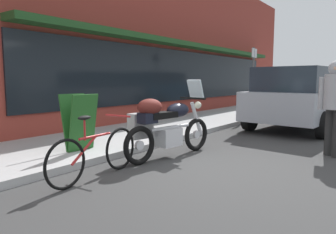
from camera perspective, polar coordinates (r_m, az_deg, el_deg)
The scene contains 10 objects.
ground_plane at distance 5.22m, azimuth 5.00°, elevation -8.83°, with size 80.00×80.00×0.00m, color #383838.
storefront_building at distance 12.31m, azimuth 2.91°, elevation 13.34°, with size 19.81×0.90×5.74m.
sidewalk_curb at distance 14.37m, azimuth 14.58°, elevation 1.17°, with size 30.00×2.61×0.12m.
touring_motorcycle at distance 5.61m, azimuth -0.73°, elevation -1.37°, with size 2.11×0.85×1.40m.
parked_bicycle at distance 4.61m, azimuth -12.96°, elevation -6.39°, with size 1.73×0.48×0.92m.
parked_minivan at distance 9.90m, azimuth 23.30°, elevation 3.39°, with size 4.65×2.48×1.73m.
pedestrian_walking at distance 6.43m, azimuth 27.90°, elevation 3.22°, with size 0.39×0.56×1.74m.
sandwich_board_sign at distance 5.94m, azimuth -15.68°, elevation -0.90°, with size 0.55×0.43×1.02m.
parking_sign_pole at distance 11.84m, azimuth 15.11°, elevation 7.27°, with size 0.44×0.07×2.43m.
parked_car_down_block at distance 14.34m, azimuth 27.60°, elevation 4.17°, with size 4.52×2.24×1.80m.
Camera 1 is at (-4.30, -2.60, 1.40)m, focal length 33.82 mm.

